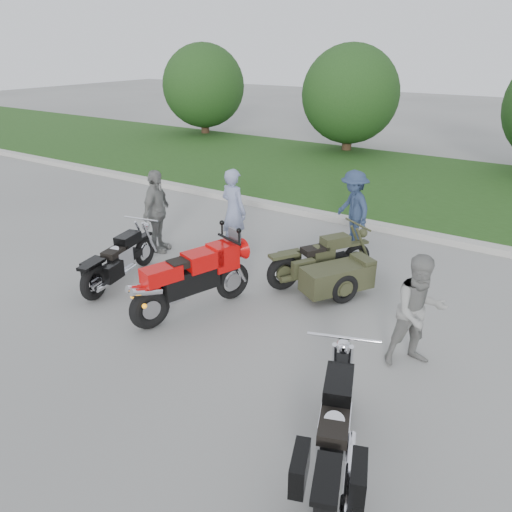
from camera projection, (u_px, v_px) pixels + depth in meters
The scene contains 13 objects.
ground at pixel (158, 329), 7.52m from camera, with size 80.00×80.00×0.00m, color #A0A09B.
curb at pixel (332, 217), 12.08m from camera, with size 60.00×0.30×0.15m, color #B3B1A9.
grass_strip at pixel (391, 181), 15.25m from camera, with size 60.00×8.00×0.14m, color #2B571E.
tree_far_left at pixel (204, 86), 22.06m from camera, with size 3.60×3.60×4.00m.
tree_mid_left at pixel (350, 94), 18.50m from camera, with size 3.60×3.60×4.00m.
sportbike_red at pixel (190, 278), 7.74m from camera, with size 0.87×2.12×1.03m.
cruiser_left at pixel (118, 262), 8.80m from camera, with size 0.63×2.08×0.81m.
cruiser_right at pixel (334, 439), 4.82m from camera, with size 0.98×2.20×0.88m.
cruiser_sidecar at pixel (328, 270), 8.53m from camera, with size 1.66×1.99×0.82m.
person_stripe at pixel (234, 211), 10.00m from camera, with size 0.63×0.41×1.73m, color #838EB3.
person_grey at pixel (419, 312), 6.44m from camera, with size 0.76×0.59×1.56m, color gray.
person_denim at pixel (353, 208), 10.39m from camera, with size 1.03×0.59×1.60m, color navy.
person_back at pixel (157, 212), 10.02m from camera, with size 0.99×0.41×1.69m, color gray.
Camera 1 is at (4.81, -4.57, 3.99)m, focal length 35.00 mm.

